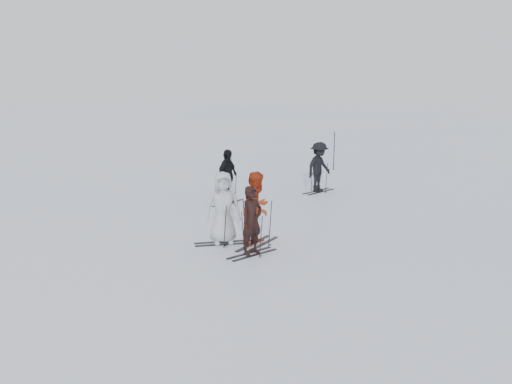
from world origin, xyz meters
TOP-DOWN VIEW (x-y plane):
  - ground at (0.00, 0.00)m, footprint 120.00×120.00m
  - skier_near_dark at (1.87, -1.50)m, footprint 0.52×0.70m
  - skier_red at (1.43, -0.73)m, footprint 0.90×1.07m
  - skier_grey at (0.65, -1.25)m, footprint 1.10×1.14m
  - skier_uphill_left at (-2.57, 2.56)m, footprint 0.62×1.18m
  - skier_uphill_far at (-1.12, 6.35)m, footprint 0.82×1.31m
  - skis_near_dark at (1.87, -1.50)m, footprint 1.65×1.04m
  - skis_red at (1.43, -0.73)m, footprint 1.92×1.22m
  - skis_grey at (0.65, -1.25)m, footprint 1.81×1.71m
  - skis_uphill_left at (-2.57, 2.56)m, footprint 1.66×1.03m
  - skis_uphill_far at (-1.12, 6.35)m, footprint 1.75×1.03m
  - piste_marker at (-3.39, 11.24)m, footprint 0.05×0.05m

SIDE VIEW (x-z plane):
  - ground at x=0.00m, z-range 0.00..0.00m
  - skis_near_dark at x=1.87m, z-range 0.00..1.12m
  - skis_uphill_left at x=-2.57m, z-range 0.00..1.14m
  - skis_grey at x=0.65m, z-range 0.00..1.19m
  - skis_uphill_far at x=-1.12m, z-range 0.00..1.23m
  - skis_red at x=1.43m, z-range 0.00..1.31m
  - skier_near_dark at x=1.87m, z-range 0.00..1.76m
  - piste_marker at x=-3.39m, z-range 0.00..1.87m
  - skier_uphill_left at x=-2.57m, z-range 0.00..1.92m
  - skier_uphill_far at x=-1.12m, z-range 0.00..1.94m
  - skier_grey at x=0.65m, z-range 0.00..1.98m
  - skier_red at x=1.43m, z-range 0.00..1.99m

